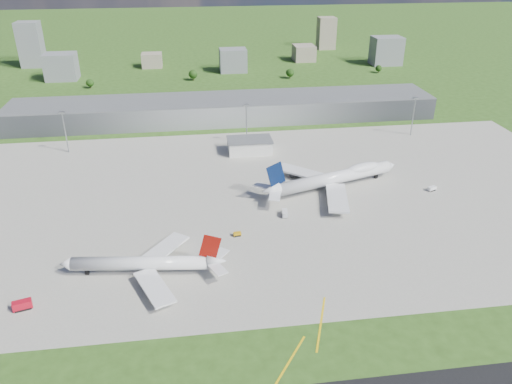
{
  "coord_description": "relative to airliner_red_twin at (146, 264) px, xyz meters",
  "views": [
    {
      "loc": [
        -24.63,
        -181.73,
        116.44
      ],
      "look_at": [
        4.1,
        28.22,
        9.0
      ],
      "focal_mm": 35.0,
      "sensor_mm": 36.0,
      "label": 1
    }
  ],
  "objects": [
    {
      "name": "bldg_tall_w",
      "position": [
        -134.81,
        378.36,
        17.31
      ],
      "size": [
        22.0,
        20.0,
        44.0
      ],
      "primitive_type": "cube",
      "color": "slate",
      "rests_on": "ground"
    },
    {
      "name": "apron",
      "position": [
        55.19,
        58.36,
        -4.65
      ],
      "size": [
        360.0,
        190.0,
        0.08
      ],
      "primitive_type": "cube",
      "color": "gray",
      "rests_on": "ground"
    },
    {
      "name": "mast_east",
      "position": [
        165.19,
        133.36,
        13.02
      ],
      "size": [
        3.5,
        2.0,
        25.9
      ],
      "color": "gray",
      "rests_on": "ground"
    },
    {
      "name": "bldg_ce",
      "position": [
        145.19,
        368.36,
        3.31
      ],
      "size": [
        22.0,
        24.0,
        16.0
      ],
      "primitive_type": "cube",
      "color": "gray",
      "rests_on": "ground"
    },
    {
      "name": "tree_far_e",
      "position": [
        205.19,
        303.36,
        -0.16
      ],
      "size": [
        6.3,
        6.3,
        7.7
      ],
      "color": "#382314",
      "rests_on": "ground"
    },
    {
      "name": "bldg_tall_e",
      "position": [
        185.19,
        428.36,
        13.31
      ],
      "size": [
        20.0,
        18.0,
        36.0
      ],
      "primitive_type": "cube",
      "color": "gray",
      "rests_on": "ground"
    },
    {
      "name": "bldg_c",
      "position": [
        65.19,
        328.36,
        6.31
      ],
      "size": [
        26.0,
        20.0,
        22.0
      ],
      "primitive_type": "cube",
      "color": "slate",
      "rests_on": "ground"
    },
    {
      "name": "tree_e",
      "position": [
        115.19,
        293.36,
        0.82
      ],
      "size": [
        7.65,
        7.65,
        9.35
      ],
      "color": "#382314",
      "rests_on": "ground"
    },
    {
      "name": "ground",
      "position": [
        45.19,
        168.36,
        -4.69
      ],
      "size": [
        1400.0,
        1400.0,
        0.0
      ],
      "primitive_type": "plane",
      "color": "#2E4D18",
      "rests_on": "ground"
    },
    {
      "name": "van_white_far",
      "position": [
        142.35,
        53.25,
        -3.53
      ],
      "size": [
        4.79,
        3.41,
        2.29
      ],
      "rotation": [
        0.0,
        0.0,
        0.35
      ],
      "color": "white",
      "rests_on": "ground"
    },
    {
      "name": "mast_center",
      "position": [
        55.19,
        133.36,
        13.02
      ],
      "size": [
        3.5,
        2.0,
        25.9
      ],
      "color": "gray",
      "rests_on": "ground"
    },
    {
      "name": "bldg_e",
      "position": [
        225.19,
        338.36,
        9.31
      ],
      "size": [
        30.0,
        22.0,
        28.0
      ],
      "primitive_type": "cube",
      "color": "slate",
      "rests_on": "ground"
    },
    {
      "name": "tree_w",
      "position": [
        -64.81,
        283.36,
        0.17
      ],
      "size": [
        6.75,
        6.75,
        8.25
      ],
      "color": "#382314",
      "rests_on": "ground"
    },
    {
      "name": "crash_tender",
      "position": [
        -42.14,
        -15.34,
        -3.01
      ],
      "size": [
        7.01,
        4.51,
        3.37
      ],
      "rotation": [
        0.0,
        0.0,
        0.28
      ],
      "color": "#AE0C1E",
      "rests_on": "ground"
    },
    {
      "name": "bldg_w",
      "position": [
        -94.81,
        318.36,
        7.31
      ],
      "size": [
        28.0,
        22.0,
        24.0
      ],
      "primitive_type": "cube",
      "color": "slate",
      "rests_on": "ground"
    },
    {
      "name": "tug_yellow",
      "position": [
        37.71,
        22.88,
        -3.81
      ],
      "size": [
        3.57,
        2.38,
        1.68
      ],
      "rotation": [
        0.0,
        0.0,
        0.14
      ],
      "color": "#C8920B",
      "rests_on": "ground"
    },
    {
      "name": "tree_c",
      "position": [
        25.19,
        298.36,
        1.15
      ],
      "size": [
        8.1,
        8.1,
        9.9
      ],
      "color": "#382314",
      "rests_on": "ground"
    },
    {
      "name": "airliner_blue_quad",
      "position": [
        93.2,
        63.4,
        1.19
      ],
      "size": [
        78.91,
        60.48,
        21.16
      ],
      "rotation": [
        0.0,
        0.0,
        0.31
      ],
      "color": "silver",
      "rests_on": "ground"
    },
    {
      "name": "bldg_cw",
      "position": [
        -14.81,
        358.36,
        2.31
      ],
      "size": [
        20.0,
        18.0,
        14.0
      ],
      "primitive_type": "cube",
      "color": "gray",
      "rests_on": "ground"
    },
    {
      "name": "mast_west",
      "position": [
        -54.81,
        133.36,
        13.02
      ],
      "size": [
        3.5,
        2.0,
        25.9
      ],
      "color": "gray",
      "rests_on": "ground"
    },
    {
      "name": "airliner_red_twin",
      "position": [
        0.0,
        0.0,
        0.0
      ],
      "size": [
        64.18,
        49.7,
        17.61
      ],
      "rotation": [
        0.0,
        0.0,
        3.02
      ],
      "color": "silver",
      "rests_on": "ground"
    },
    {
      "name": "terminal",
      "position": [
        45.19,
        183.36,
        2.81
      ],
      "size": [
        300.0,
        42.0,
        15.0
      ],
      "primitive_type": "cube",
      "color": "gray",
      "rests_on": "ground"
    },
    {
      "name": "ops_building",
      "position": [
        55.19,
        118.36,
        -0.69
      ],
      "size": [
        26.0,
        16.0,
        8.0
      ],
      "primitive_type": "cube",
      "color": "silver",
      "rests_on": "ground"
    },
    {
      "name": "van_white_near",
      "position": [
        61.73,
        37.42,
        -3.29
      ],
      "size": [
        3.1,
        5.79,
        2.79
      ],
      "rotation": [
        0.0,
        0.0,
        1.45
      ],
      "color": "silver",
      "rests_on": "ground"
    }
  ]
}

